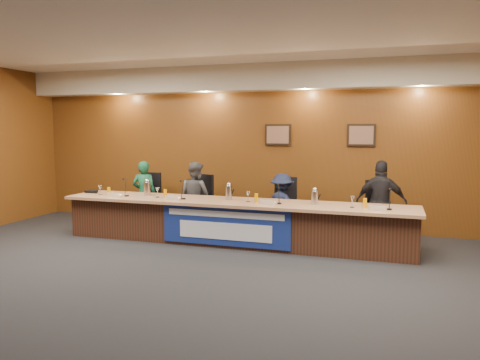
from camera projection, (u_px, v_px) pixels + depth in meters
The scene contains 40 objects.
floor at pixel (170, 288), 5.82m from camera, with size 10.00×10.00×0.00m, color black.
ceiling at pixel (166, 23), 5.46m from camera, with size 10.00×8.00×0.04m, color silver.
wall_back at pixel (259, 147), 9.42m from camera, with size 10.00×0.04×3.20m, color #5D3412.
soffit at pixel (256, 78), 9.03m from camera, with size 10.00×0.50×0.50m, color beige.
dais_body at pixel (233, 223), 8.04m from camera, with size 6.00×0.80×0.70m, color #3F2215.
dais_top at pixel (232, 202), 7.96m from camera, with size 6.10×0.95×0.05m, color #AB7A55.
banner at pixel (225, 226), 7.65m from camera, with size 2.20×0.02×0.65m, color navy.
banner_text_upper at pixel (225, 214), 7.61m from camera, with size 2.00×0.01×0.10m, color silver.
banner_text_lower at pixel (225, 231), 7.64m from camera, with size 1.60×0.01×0.28m, color silver.
wall_photo_left at pixel (278, 135), 9.24m from camera, with size 0.52×0.04×0.42m, color black.
wall_photo_right at pixel (361, 135), 8.74m from camera, with size 0.52×0.04×0.42m, color black.
panelist_a at pixel (144, 194), 9.35m from camera, with size 0.49×0.32×1.33m, color #134F33.
panelist_b at pixel (195, 196), 9.01m from camera, with size 0.65×0.51×1.34m, color #4A4C4F.
panelist_c at pixel (282, 205), 8.49m from camera, with size 0.75×0.43×1.16m, color #141B36.
panelist_d at pixel (381, 203), 7.94m from camera, with size 0.84×0.35×1.44m, color black.
office_chair_a at pixel (147, 203), 9.47m from camera, with size 0.48×0.48×0.08m, color black.
office_chair_b at pixel (198, 205), 9.12m from camera, with size 0.48×0.48×0.08m, color black.
office_chair_c at pixel (283, 210), 8.59m from camera, with size 0.48×0.48×0.08m, color black.
office_chair_d at pixel (381, 216), 8.06m from camera, with size 0.48×0.48×0.08m, color black.
nameplate_a at pixel (114, 194), 8.38m from camera, with size 0.24×0.06×0.09m, color white.
microphone_a at pixel (127, 196), 8.47m from camera, with size 0.07×0.07×0.02m, color black.
juice_glass_a at pixel (109, 191), 8.60m from camera, with size 0.06×0.06×0.15m, color orange.
water_glass_a at pixel (100, 190), 8.66m from camera, with size 0.08×0.08×0.18m, color silver.
nameplate_b at pixel (172, 197), 8.02m from camera, with size 0.24×0.06×0.09m, color white.
microphone_b at pixel (184, 199), 8.12m from camera, with size 0.07×0.07×0.02m, color black.
juice_glass_b at pixel (165, 193), 8.30m from camera, with size 0.06×0.06×0.15m, color orange.
water_glass_b at pixel (157, 192), 8.33m from camera, with size 0.08×0.08×0.18m, color silver.
nameplate_c at pixel (267, 202), 7.53m from camera, with size 0.24×0.06×0.09m, color white.
microphone_c at pixel (279, 203), 7.61m from camera, with size 0.07×0.07×0.02m, color black.
juice_glass_c at pixel (256, 198), 7.77m from camera, with size 0.06×0.06×0.15m, color orange.
water_glass_c at pixel (248, 197), 7.81m from camera, with size 0.08×0.08×0.18m, color silver.
nameplate_d at pixel (378, 208), 6.98m from camera, with size 0.24×0.06×0.09m, color white.
microphone_d at pixel (389, 209), 7.06m from camera, with size 0.07×0.07×0.02m, color black.
juice_glass_d at pixel (365, 203), 7.24m from camera, with size 0.06×0.06×0.15m, color orange.
water_glass_d at pixel (352, 202), 7.24m from camera, with size 0.08×0.08×0.18m, color silver.
carafe_left at pixel (147, 189), 8.56m from camera, with size 0.12×0.12×0.24m, color silver.
carafe_mid at pixel (229, 193), 8.05m from camera, with size 0.11×0.11×0.24m, color silver.
carafe_right at pixel (315, 198), 7.56m from camera, with size 0.11×0.11×0.22m, color silver.
speakerphone at pixel (93, 191), 8.93m from camera, with size 0.32×0.32×0.05m, color black.
paper_stack at pixel (378, 208), 7.20m from camera, with size 0.22×0.30×0.01m, color white.
Camera 1 is at (2.58, -5.08, 1.97)m, focal length 35.00 mm.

